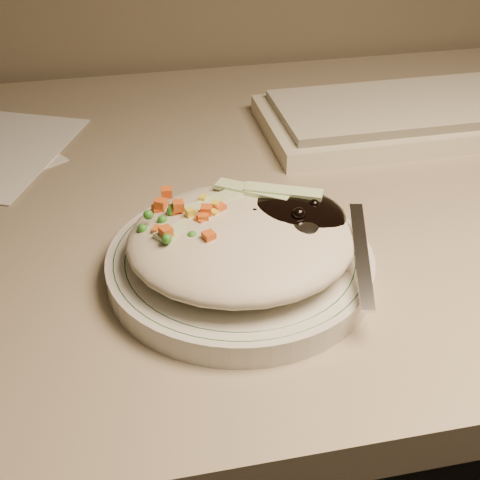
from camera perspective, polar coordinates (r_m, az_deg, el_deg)
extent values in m
cube|color=gray|center=(0.73, 2.28, 3.68)|extent=(1.40, 0.70, 0.04)
cylinder|color=silver|center=(0.58, 0.00, -2.12)|extent=(0.23, 0.23, 0.02)
torus|color=#144723|center=(0.57, 0.00, -1.32)|extent=(0.22, 0.22, 0.00)
torus|color=#144723|center=(0.57, 0.00, -1.32)|extent=(0.20, 0.20, 0.00)
ellipsoid|color=beige|center=(0.56, 0.11, 0.07)|extent=(0.19, 0.18, 0.04)
ellipsoid|color=black|center=(0.58, 4.19, 1.81)|extent=(0.10, 0.09, 0.03)
ellipsoid|color=orange|center=(0.57, -4.77, 0.82)|extent=(0.08, 0.08, 0.02)
sphere|color=black|center=(0.56, 1.24, 2.18)|extent=(0.01, 0.01, 0.01)
sphere|color=black|center=(0.58, 3.92, 2.81)|extent=(0.01, 0.01, 0.01)
sphere|color=black|center=(0.57, 6.33, 3.01)|extent=(0.01, 0.01, 0.01)
sphere|color=black|center=(0.58, 5.27, 3.12)|extent=(0.01, 0.01, 0.01)
sphere|color=black|center=(0.55, 5.03, 2.19)|extent=(0.01, 0.01, 0.01)
sphere|color=black|center=(0.57, 3.86, 2.41)|extent=(0.01, 0.01, 0.01)
sphere|color=black|center=(0.58, 4.65, 3.07)|extent=(0.01, 0.01, 0.01)
cube|color=#DD5718|center=(0.56, -5.28, 2.93)|extent=(0.01, 0.01, 0.01)
cube|color=#DD5718|center=(0.55, -3.33, 0.99)|extent=(0.01, 0.01, 0.01)
cube|color=#DD5718|center=(0.58, -6.79, 3.08)|extent=(0.01, 0.01, 0.01)
cube|color=#DD5718|center=(0.55, -2.89, 2.54)|extent=(0.01, 0.01, 0.01)
cube|color=#DD5718|center=(0.55, -3.16, 1.88)|extent=(0.01, 0.01, 0.01)
cube|color=#DD5718|center=(0.58, -6.99, 2.60)|extent=(0.01, 0.01, 0.01)
cube|color=#DD5718|center=(0.57, -5.53, 2.61)|extent=(0.01, 0.01, 0.01)
cube|color=#DD5718|center=(0.55, -3.32, 1.58)|extent=(0.01, 0.01, 0.01)
cube|color=#DD5718|center=(0.56, -1.76, 2.68)|extent=(0.01, 0.01, 0.01)
cube|color=#DD5718|center=(0.58, -6.28, 4.06)|extent=(0.01, 0.01, 0.01)
cube|color=#DD5718|center=(0.53, -6.34, 0.69)|extent=(0.01, 0.01, 0.01)
cube|color=#DD5718|center=(0.53, -2.67, 0.28)|extent=(0.01, 0.01, 0.01)
cube|color=#DD5718|center=(0.55, -6.95, 0.71)|extent=(0.01, 0.01, 0.01)
cube|color=#DD5718|center=(0.58, -6.87, 2.40)|extent=(0.01, 0.01, 0.01)
sphere|color=#388C28|center=(0.56, -3.34, 1.97)|extent=(0.01, 0.01, 0.01)
sphere|color=#388C28|center=(0.53, -6.26, 0.10)|extent=(0.01, 0.01, 0.01)
sphere|color=#388C28|center=(0.56, -6.63, 1.71)|extent=(0.01, 0.01, 0.01)
sphere|color=#388C28|center=(0.55, -7.84, 2.14)|extent=(0.01, 0.01, 0.01)
sphere|color=#388C28|center=(0.56, -3.71, 2.18)|extent=(0.01, 0.01, 0.01)
sphere|color=#388C28|center=(0.54, -2.50, 0.16)|extent=(0.01, 0.01, 0.01)
sphere|color=#388C28|center=(0.56, -4.80, 1.28)|extent=(0.01, 0.01, 0.01)
sphere|color=#388C28|center=(0.54, -5.23, 0.05)|extent=(0.01, 0.01, 0.01)
sphere|color=#388C28|center=(0.56, -8.30, 0.95)|extent=(0.01, 0.01, 0.01)
sphere|color=#388C28|center=(0.56, -5.67, 2.73)|extent=(0.01, 0.01, 0.01)
sphere|color=#388C28|center=(0.56, -5.87, 2.51)|extent=(0.01, 0.01, 0.01)
sphere|color=#388C28|center=(0.55, -6.38, 0.74)|extent=(0.01, 0.01, 0.01)
sphere|color=#388C28|center=(0.53, -4.11, 0.35)|extent=(0.01, 0.01, 0.01)
sphere|color=#388C28|center=(0.58, -1.68, 3.18)|extent=(0.01, 0.01, 0.01)
cube|color=yellow|center=(0.56, -3.84, 2.17)|extent=(0.01, 0.01, 0.01)
cube|color=yellow|center=(0.56, -2.23, 2.22)|extent=(0.01, 0.01, 0.01)
cube|color=yellow|center=(0.57, -4.97, 2.17)|extent=(0.01, 0.01, 0.01)
cube|color=yellow|center=(0.56, -4.28, 2.33)|extent=(0.01, 0.01, 0.01)
cube|color=yellow|center=(0.56, -4.75, 1.17)|extent=(0.01, 0.01, 0.01)
cube|color=yellow|center=(0.56, -2.12, 2.96)|extent=(0.01, 0.01, 0.01)
cube|color=yellow|center=(0.58, -3.18, 3.47)|extent=(0.01, 0.01, 0.01)
cube|color=yellow|center=(0.56, -3.78, 1.21)|extent=(0.01, 0.01, 0.01)
cube|color=#B2D18C|center=(0.58, -1.68, 3.52)|extent=(0.07, 0.04, 0.00)
cube|color=#B2D18C|center=(0.59, 1.11, 4.25)|extent=(0.06, 0.05, 0.00)
cube|color=#B2D18C|center=(0.55, -4.18, 1.43)|extent=(0.07, 0.05, 0.00)
cube|color=#B2D18C|center=(0.58, 3.73, 4.18)|extent=(0.07, 0.04, 0.00)
ellipsoid|color=silver|center=(0.55, 5.12, 1.33)|extent=(0.04, 0.05, 0.01)
cube|color=silver|center=(0.55, 10.32, -1.22)|extent=(0.04, 0.11, 0.03)
cube|color=beige|center=(0.89, 17.82, 10.19)|extent=(0.48, 0.17, 0.02)
cube|color=beige|center=(0.88, 18.02, 11.19)|extent=(0.45, 0.15, 0.01)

